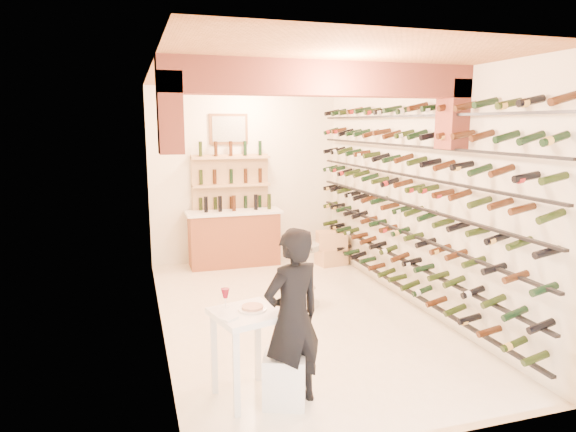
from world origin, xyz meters
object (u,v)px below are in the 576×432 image
object	(u,v)px
crate_lower	(331,256)
person	(293,318)
wine_rack	(399,196)
back_counter	(234,236)
tasting_table	(247,327)
white_stool	(285,378)
chrome_barstool	(304,270)

from	to	relation	value
crate_lower	person	bearing A→B (deg)	-116.18
wine_rack	crate_lower	bearing A→B (deg)	93.49
wine_rack	crate_lower	xyz separation A→B (m)	(-0.13, 2.15, -1.39)
person	back_counter	bearing A→B (deg)	-114.10
tasting_table	white_stool	xyz separation A→B (m)	(0.30, -0.20, -0.46)
wine_rack	white_stool	bearing A→B (deg)	-137.53
back_counter	chrome_barstool	bearing A→B (deg)	-77.46
crate_lower	wine_rack	bearing A→B (deg)	-86.51
wine_rack	chrome_barstool	xyz separation A→B (m)	(-1.31, 0.28, -1.03)
back_counter	crate_lower	distance (m)	1.81
wine_rack	white_stool	size ratio (longest dim) A/B	11.99
white_stool	crate_lower	distance (m)	4.78
crate_lower	back_counter	bearing A→B (deg)	163.61
tasting_table	crate_lower	xyz separation A→B (m)	(2.48, 4.06, -0.54)
chrome_barstool	crate_lower	size ratio (longest dim) A/B	1.73
back_counter	chrome_barstool	world-z (taller)	back_counter
back_counter	white_stool	world-z (taller)	back_counter
wine_rack	person	distance (m)	3.18
back_counter	person	distance (m)	4.82
back_counter	person	world-z (taller)	person
wine_rack	tasting_table	world-z (taller)	wine_rack
wine_rack	chrome_barstool	size ratio (longest dim) A/B	6.40
wine_rack	back_counter	size ratio (longest dim) A/B	3.35
white_stool	crate_lower	world-z (taller)	white_stool
chrome_barstool	person	bearing A→B (deg)	-111.06
wine_rack	chrome_barstool	distance (m)	1.69
white_stool	person	distance (m)	0.60
back_counter	crate_lower	world-z (taller)	back_counter
tasting_table	crate_lower	distance (m)	4.78
back_counter	white_stool	size ratio (longest dim) A/B	3.57
person	chrome_barstool	distance (m)	2.62
wine_rack	back_counter	world-z (taller)	wine_rack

